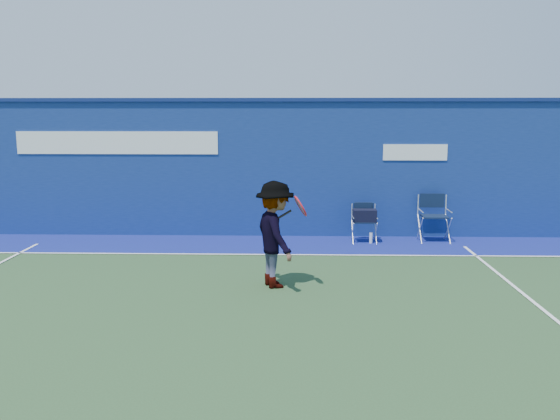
{
  "coord_description": "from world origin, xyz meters",
  "views": [
    {
      "loc": [
        0.99,
        -8.11,
        2.78
      ],
      "look_at": [
        0.69,
        2.6,
        1.0
      ],
      "focal_mm": 38.0,
      "sensor_mm": 36.0,
      "label": 1
    }
  ],
  "objects_px": {
    "directors_chair_left": "(364,226)",
    "directors_chair_right": "(434,227)",
    "water_bottle": "(371,238)",
    "tennis_player": "(275,234)"
  },
  "relations": [
    {
      "from": "directors_chair_right",
      "to": "water_bottle",
      "type": "relative_size",
      "value": 4.25
    },
    {
      "from": "directors_chair_left",
      "to": "tennis_player",
      "type": "xyz_separation_m",
      "value": [
        -1.79,
        -3.3,
        0.5
      ]
    },
    {
      "from": "directors_chair_left",
      "to": "tennis_player",
      "type": "bearing_deg",
      "value": -118.53
    },
    {
      "from": "directors_chair_left",
      "to": "directors_chair_right",
      "type": "relative_size",
      "value": 0.83
    },
    {
      "from": "directors_chair_right",
      "to": "tennis_player",
      "type": "bearing_deg",
      "value": -133.91
    },
    {
      "from": "directors_chair_left",
      "to": "water_bottle",
      "type": "height_order",
      "value": "directors_chair_left"
    },
    {
      "from": "directors_chair_right",
      "to": "directors_chair_left",
      "type": "bearing_deg",
      "value": -174.7
    },
    {
      "from": "directors_chair_right",
      "to": "tennis_player",
      "type": "distance_m",
      "value": 4.81
    },
    {
      "from": "water_bottle",
      "to": "tennis_player",
      "type": "height_order",
      "value": "tennis_player"
    },
    {
      "from": "tennis_player",
      "to": "water_bottle",
      "type": "bearing_deg",
      "value": 58.8
    }
  ]
}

